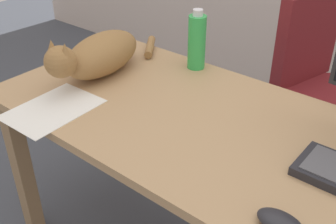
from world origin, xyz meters
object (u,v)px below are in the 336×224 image
(cat, at_px, (99,54))
(computer_mouse, at_px, (280,222))
(office_chair, at_px, (319,115))
(water_bottle, at_px, (197,41))

(cat, relative_size, computer_mouse, 5.55)
(office_chair, bearing_deg, cat, -130.34)
(cat, xyz_separation_m, water_bottle, (0.25, 0.28, 0.03))
(cat, relative_size, water_bottle, 2.63)
(office_chair, height_order, computer_mouse, office_chair)
(office_chair, distance_m, water_bottle, 0.72)
(cat, bearing_deg, office_chair, 49.66)
(office_chair, height_order, water_bottle, office_chair)
(cat, height_order, water_bottle, water_bottle)
(cat, height_order, computer_mouse, cat)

